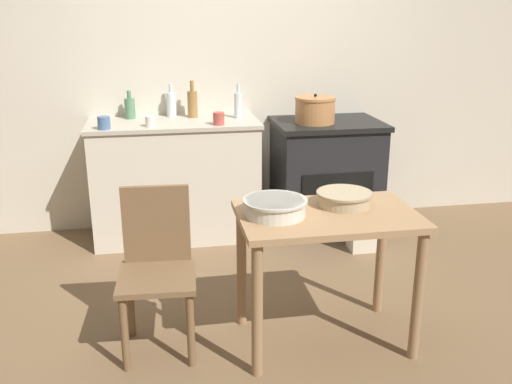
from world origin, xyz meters
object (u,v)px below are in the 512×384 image
(stove, at_px, (326,175))
(bottle_left, at_px, (238,105))
(bottle_mid_left, at_px, (130,108))
(cup_center_right, at_px, (219,119))
(flour_sack, at_px, (365,224))
(cup_center, at_px, (104,123))
(bottle_center_left, at_px, (192,103))
(work_table, at_px, (327,237))
(bottle_far_left, at_px, (171,104))
(stock_pot, at_px, (315,110))
(chair, at_px, (157,265))
(cup_mid_right, at_px, (150,121))
(mixing_bowl_small, at_px, (275,207))
(mixing_bowl_large, at_px, (344,198))

(stove, relative_size, bottle_left, 3.38)
(bottle_mid_left, height_order, cup_center_right, bottle_mid_left)
(flour_sack, relative_size, cup_center, 4.53)
(bottle_center_left, bearing_deg, work_table, -72.79)
(bottle_far_left, relative_size, bottle_left, 0.97)
(stock_pot, bearing_deg, chair, -130.81)
(cup_mid_right, bearing_deg, work_table, -59.15)
(mixing_bowl_small, distance_m, cup_center, 1.74)
(bottle_mid_left, bearing_deg, flour_sack, -22.41)
(mixing_bowl_small, distance_m, bottle_left, 1.73)
(cup_center, distance_m, cup_center_right, 0.82)
(stove, xyz_separation_m, bottle_left, (-0.70, 0.09, 0.59))
(chair, relative_size, mixing_bowl_small, 2.63)
(flour_sack, relative_size, cup_mid_right, 5.36)
(bottle_center_left, bearing_deg, cup_center_right, -63.69)
(mixing_bowl_small, bearing_deg, stock_pot, 67.60)
(chair, height_order, cup_center, cup_center)
(cup_center_right, bearing_deg, cup_center, -178.95)
(mixing_bowl_large, xyz_separation_m, bottle_mid_left, (-1.17, 1.75, 0.23))
(stock_pot, xyz_separation_m, cup_mid_right, (-1.26, -0.09, -0.03))
(stove, bearing_deg, mixing_bowl_large, -103.67)
(work_table, xyz_separation_m, bottle_mid_left, (-1.05, 1.85, 0.41))
(bottle_center_left, relative_size, cup_mid_right, 3.69)
(work_table, xyz_separation_m, cup_center_right, (-0.40, 1.48, 0.37))
(mixing_bowl_large, height_order, cup_center, cup_center)
(chair, xyz_separation_m, bottle_left, (0.68, 1.60, 0.57))
(cup_center, bearing_deg, bottle_left, 14.80)
(mixing_bowl_small, xyz_separation_m, bottle_left, (0.07, 1.72, 0.24))
(mixing_bowl_small, height_order, cup_mid_right, cup_mid_right)
(bottle_center_left, bearing_deg, cup_mid_right, -136.07)
(stock_pot, xyz_separation_m, bottle_left, (-0.58, 0.14, 0.03))
(stove, height_order, flour_sack, stove)
(cup_mid_right, bearing_deg, bottle_center_left, 43.93)
(bottle_mid_left, relative_size, cup_center, 2.36)
(work_table, height_order, cup_center_right, cup_center_right)
(mixing_bowl_large, xyz_separation_m, bottle_left, (-0.33, 1.63, 0.25))
(work_table, height_order, bottle_left, bottle_left)
(work_table, distance_m, bottle_far_left, 2.05)
(stock_pot, relative_size, bottle_mid_left, 1.48)
(stock_pot, relative_size, bottle_left, 1.20)
(chair, relative_size, cup_mid_right, 11.22)
(bottle_far_left, distance_m, bottle_left, 0.53)
(bottle_far_left, bearing_deg, stove, -10.87)
(stock_pot, height_order, cup_mid_right, stock_pot)
(bottle_far_left, relative_size, cup_center, 2.84)
(mixing_bowl_large, distance_m, bottle_far_left, 1.98)
(stock_pot, relative_size, mixing_bowl_small, 0.97)
(flour_sack, relative_size, mixing_bowl_small, 1.25)
(flour_sack, relative_size, stock_pot, 1.30)
(bottle_mid_left, distance_m, cup_center_right, 0.75)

